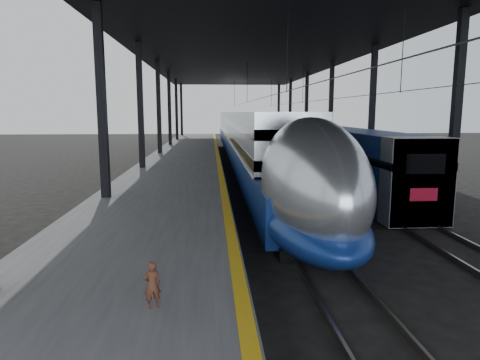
{
  "coord_description": "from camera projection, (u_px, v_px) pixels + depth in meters",
  "views": [
    {
      "loc": [
        -1.28,
        -13.46,
        4.61
      ],
      "look_at": [
        -0.15,
        2.91,
        2.0
      ],
      "focal_mm": 32.0,
      "sensor_mm": 36.0,
      "label": 1
    }
  ],
  "objects": [
    {
      "name": "canopy",
      "position": [
        252.0,
        52.0,
        32.47
      ],
      "size": [
        18.0,
        75.0,
        9.47
      ],
      "color": "black",
      "rests_on": "ground"
    },
    {
      "name": "second_train",
      "position": [
        292.0,
        140.0,
        43.52
      ],
      "size": [
        2.63,
        56.05,
        3.63
      ],
      "color": "navy",
      "rests_on": "ground"
    },
    {
      "name": "ground",
      "position": [
        251.0,
        254.0,
        14.07
      ],
      "size": [
        160.0,
        160.0,
        0.0
      ],
      "primitive_type": "plane",
      "color": "black",
      "rests_on": "ground"
    },
    {
      "name": "yellow_strip",
      "position": [
        218.0,
        159.0,
        33.57
      ],
      "size": [
        0.3,
        80.0,
        0.01
      ],
      "primitive_type": "cube",
      "color": "gold",
      "rests_on": "platform"
    },
    {
      "name": "rails",
      "position": [
        283.0,
        170.0,
        34.07
      ],
      "size": [
        6.52,
        80.0,
        0.16
      ],
      "color": "slate",
      "rests_on": "ground"
    },
    {
      "name": "child",
      "position": [
        152.0,
        285.0,
        7.91
      ],
      "size": [
        0.38,
        0.31,
        0.89
      ],
      "primitive_type": "imported",
      "rotation": [
        0.0,
        0.0,
        3.48
      ],
      "color": "#512A1B",
      "rests_on": "platform"
    },
    {
      "name": "platform",
      "position": [
        182.0,
        165.0,
        33.46
      ],
      "size": [
        6.0,
        80.0,
        1.0
      ],
      "primitive_type": "cube",
      "color": "#4C4C4F",
      "rests_on": "ground"
    },
    {
      "name": "tgv_train",
      "position": [
        245.0,
        138.0,
        41.27
      ],
      "size": [
        3.22,
        65.2,
        4.62
      ],
      "color": "silver",
      "rests_on": "ground"
    }
  ]
}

